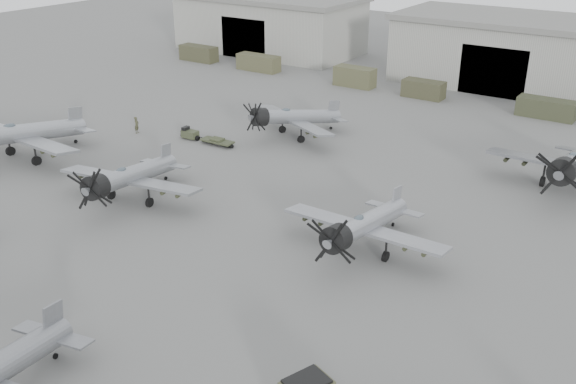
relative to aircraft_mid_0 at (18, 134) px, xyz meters
name	(u,v)px	position (x,y,z in m)	size (l,w,h in m)	color
ground	(185,312)	(28.80, -9.66, -2.52)	(220.00, 220.00, 0.00)	#555553
hangar_left	(270,23)	(-9.20, 52.31, 1.85)	(29.00, 14.80, 8.70)	#A0A096
hangar_center	(511,51)	(28.80, 52.31, 1.85)	(29.00, 14.80, 8.70)	#A0A096
support_truck_0	(199,53)	(-13.79, 40.34, -1.39)	(6.00, 2.20, 2.26)	#3B3B27
support_truck_1	(258,63)	(-2.67, 40.34, -1.40)	(6.36, 2.20, 2.23)	#49482F
support_truck_2	(355,77)	(12.74, 40.34, -1.27)	(5.29, 2.20, 2.50)	#494930
support_truck_3	(423,89)	(22.22, 40.34, -1.47)	(5.03, 2.20, 2.09)	#3B3A26
support_truck_4	(546,108)	(36.65, 40.34, -1.47)	(6.20, 2.20, 2.09)	#363925
aircraft_mid_0	(18,134)	(0.00, 0.00, 0.00)	(13.84, 12.45, 5.54)	#94979C
aircraft_mid_1	(127,177)	(15.10, -1.00, -0.32)	(12.17, 10.95, 4.83)	gray
aircraft_mid_2	(362,226)	(34.07, 2.01, -0.39)	(11.60, 10.43, 4.67)	#9C9EA4
aircraft_far_0	(290,117)	(17.00, 19.04, -0.37)	(11.53, 10.45, 4.72)	gray
aircraft_far_1	(573,164)	(43.32, 20.53, -0.01)	(13.70, 12.33, 5.52)	gray
tug_trailer	(200,137)	(10.13, 13.17, -2.07)	(5.98, 1.38, 1.20)	#373C27
ground_crew	(137,125)	(3.07, 11.44, -1.66)	(0.63, 0.41, 1.71)	#3B3C27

